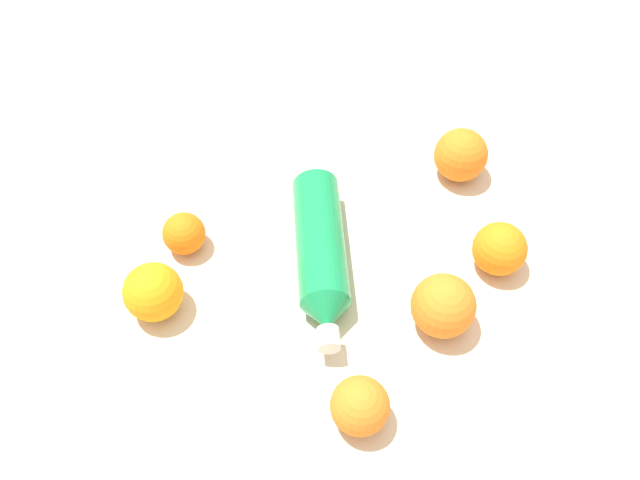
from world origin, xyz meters
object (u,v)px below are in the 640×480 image
water_bottle (321,252)px  orange_4 (153,292)px  orange_1 (500,249)px  orange_0 (443,306)px  orange_3 (360,406)px  orange_2 (184,234)px  orange_5 (461,155)px

water_bottle → orange_4: size_ratio=3.50×
orange_1 → orange_4: orange_4 is taller
water_bottle → orange_1: size_ratio=3.68×
orange_0 → orange_1: (0.12, 0.05, -0.00)m
orange_0 → orange_4: (-0.34, 0.16, -0.00)m
water_bottle → orange_4: 0.23m
orange_4 → orange_0: bearing=-25.0°
orange_1 → orange_3: orange_1 is taller
orange_2 → orange_3: orange_3 is taller
orange_1 → orange_5: bearing=78.5°
water_bottle → orange_1: orange_1 is taller
orange_3 → orange_5: (0.30, 0.31, 0.01)m
orange_0 → orange_2: orange_0 is taller
orange_1 → orange_3: (-0.27, -0.14, -0.00)m
water_bottle → orange_4: (-0.23, 0.02, 0.01)m
orange_0 → orange_5: bearing=56.4°
orange_4 → orange_5: bearing=8.2°
orange_1 → orange_4: bearing=167.2°
orange_1 → orange_5: (0.04, 0.17, 0.00)m
orange_1 → orange_5: orange_5 is taller
orange_4 → orange_2: bearing=54.5°
water_bottle → orange_0: orange_0 is taller
water_bottle → orange_2: size_ratio=4.53×
orange_1 → orange_3: bearing=-153.1°
orange_2 → orange_3: 0.35m
orange_3 → orange_4: size_ratio=0.90×
water_bottle → orange_2: (-0.16, 0.10, -0.00)m
orange_0 → orange_1: size_ratio=1.12×
orange_3 → orange_4: (-0.19, 0.24, 0.00)m
water_bottle → orange_0: bearing=56.1°
orange_1 → orange_2: bearing=154.3°
orange_2 → orange_4: bearing=-125.5°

